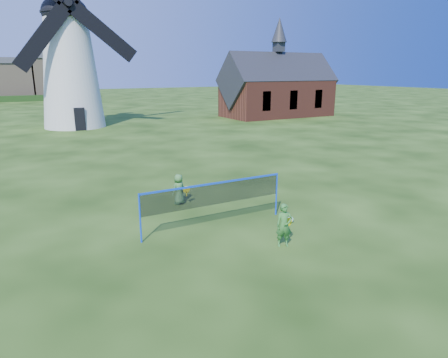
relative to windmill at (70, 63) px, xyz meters
The scene contains 7 objects.
ground 28.71m from the windmill, 89.53° to the right, with size 220.00×220.00×0.00m, color black.
windmill is the anchor object (origin of this frame).
chapel 22.03m from the windmill, ahead, with size 12.62×6.12×10.67m.
badminton_net 28.39m from the windmill, 90.29° to the right, with size 5.05×0.05×1.55m.
player_girl 30.73m from the windmill, 88.16° to the right, with size 0.70×0.46×1.31m.
player_boy 25.71m from the windmill, 90.50° to the right, with size 0.70×0.56×1.19m.
play_ball 29.52m from the windmill, 85.38° to the right, with size 0.22×0.22×0.22m, color green.
Camera 1 is at (-6.09, -10.87, 5.03)m, focal length 32.00 mm.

